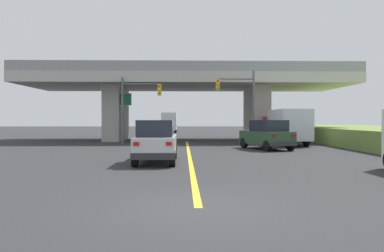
# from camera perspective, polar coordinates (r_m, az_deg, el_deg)

# --- Properties ---
(ground) EXTENTS (160.00, 160.00, 0.00)m
(ground) POSITION_cam_1_polar(r_m,az_deg,el_deg) (37.62, -0.83, -2.16)
(ground) COLOR #2B2B2D
(overpass_bridge) EXTENTS (31.24, 10.65, 7.16)m
(overpass_bridge) POSITION_cam_1_polar(r_m,az_deg,el_deg) (37.69, -0.83, 5.51)
(overpass_bridge) COLOR #B7B5AD
(overpass_bridge) RESTS_ON ground
(lane_divider_stripe) EXTENTS (0.20, 26.11, 0.01)m
(lane_divider_stripe) POSITION_cam_1_polar(r_m,az_deg,el_deg) (21.71, -0.43, -4.42)
(lane_divider_stripe) COLOR yellow
(lane_divider_stripe) RESTS_ON ground
(suv_lead) EXTENTS (1.88, 4.62, 2.02)m
(suv_lead) POSITION_cam_1_polar(r_m,az_deg,el_deg) (17.90, -5.46, -2.33)
(suv_lead) COLOR silver
(suv_lead) RESTS_ON ground
(suv_crossing) EXTENTS (3.24, 4.74, 2.02)m
(suv_crossing) POSITION_cam_1_polar(r_m,az_deg,el_deg) (26.24, 11.36, -1.31)
(suv_crossing) COLOR #2D4C33
(suv_crossing) RESTS_ON ground
(box_truck) EXTENTS (2.33, 7.18, 2.85)m
(box_truck) POSITION_cam_1_polar(r_m,az_deg,el_deg) (31.72, 14.17, 0.00)
(box_truck) COLOR red
(box_truck) RESTS_ON ground
(traffic_signal_nearside) EXTENTS (3.25, 0.36, 6.17)m
(traffic_signal_nearside) POSITION_cam_1_polar(r_m,az_deg,el_deg) (31.54, 7.55, 4.34)
(traffic_signal_nearside) COLOR #56595E
(traffic_signal_nearside) RESTS_ON ground
(traffic_signal_farside) EXTENTS (3.42, 0.36, 5.67)m
(traffic_signal_farside) POSITION_cam_1_polar(r_m,az_deg,el_deg) (32.33, -8.58, 3.82)
(traffic_signal_farside) COLOR #56595E
(traffic_signal_farside) RESTS_ON ground
(highway_sign) EXTENTS (1.49, 0.17, 4.69)m
(highway_sign) POSITION_cam_1_polar(r_m,az_deg,el_deg) (35.58, -10.39, 3.17)
(highway_sign) COLOR slate
(highway_sign) RESTS_ON ground
(semi_truck_distant) EXTENTS (2.33, 7.52, 3.16)m
(semi_truck_distant) POSITION_cam_1_polar(r_m,az_deg,el_deg) (60.64, -3.45, 0.58)
(semi_truck_distant) COLOR red
(semi_truck_distant) RESTS_ON ground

